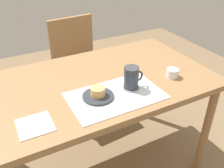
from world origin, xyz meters
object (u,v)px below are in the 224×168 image
pastry_plate (98,96)px  pastry (98,91)px  sugar_bowl (172,73)px  dining_table (103,90)px  wooden_chair (79,65)px  coffee_mug (132,77)px

pastry_plate → pastry: (0.00, 0.00, 0.03)m
pastry_plate → sugar_bowl: 0.47m
dining_table → pastry_plate: size_ratio=7.91×
wooden_chair → sugar_bowl: 0.94m
coffee_mug → pastry: bearing=178.9°
coffee_mug → sugar_bowl: 0.28m
pastry_plate → pastry: pastry is taller
pastry → sugar_bowl: 0.47m
dining_table → pastry: (-0.10, -0.16, 0.12)m
pastry_plate → dining_table: bearing=57.7°
pastry_plate → coffee_mug: coffee_mug is taller
pastry_plate → pastry: 0.03m
dining_table → coffee_mug: 0.24m
pastry → sugar_bowl: bearing=-1.1°
pastry → sugar_bowl: (0.47, -0.01, -0.01)m
dining_table → wooden_chair: (0.11, 0.69, -0.17)m
coffee_mug → dining_table: bearing=118.9°
pastry → sugar_bowl: size_ratio=1.06×
dining_table → coffee_mug: coffee_mug is taller
pastry_plate → coffee_mug: size_ratio=1.34×
coffee_mug → sugar_bowl: size_ratio=1.69×
wooden_chair → coffee_mug: size_ratio=7.14×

